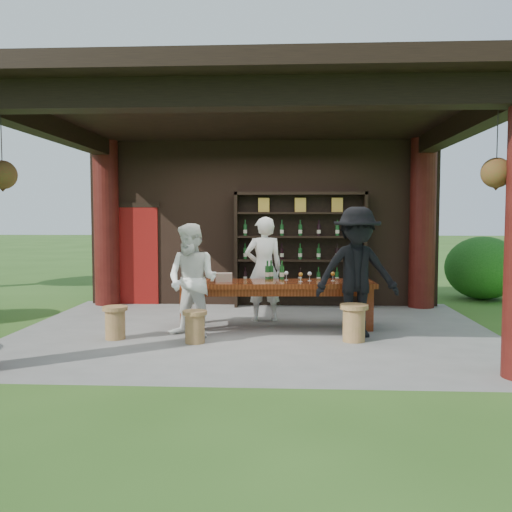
# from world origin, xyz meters

# --- Properties ---
(ground) EXTENTS (90.00, 90.00, 0.00)m
(ground) POSITION_xyz_m (0.00, 0.00, 0.00)
(ground) COLOR #2D5119
(ground) RESTS_ON ground
(pavilion) EXTENTS (7.50, 6.00, 3.60)m
(pavilion) POSITION_xyz_m (-0.01, 0.43, 2.13)
(pavilion) COLOR slate
(pavilion) RESTS_ON ground
(wine_shelf) EXTENTS (2.58, 0.39, 2.27)m
(wine_shelf) POSITION_xyz_m (0.76, 2.45, 1.14)
(wine_shelf) COLOR black
(wine_shelf) RESTS_ON ground
(tasting_table) EXTENTS (3.17, 1.03, 0.75)m
(tasting_table) POSITION_xyz_m (0.33, 0.32, 0.63)
(tasting_table) COLOR #5B200D
(tasting_table) RESTS_ON ground
(stool_near_left) EXTENTS (0.35, 0.35, 0.46)m
(stool_near_left) POSITION_xyz_m (-0.79, -0.88, 0.25)
(stool_near_left) COLOR olive
(stool_near_left) RESTS_ON ground
(stool_near_right) EXTENTS (0.41, 0.41, 0.53)m
(stool_near_right) POSITION_xyz_m (1.46, -0.65, 0.28)
(stool_near_right) COLOR olive
(stool_near_right) RESTS_ON ground
(stool_far_left) EXTENTS (0.37, 0.37, 0.48)m
(stool_far_left) POSITION_xyz_m (-2.00, -0.68, 0.25)
(stool_far_left) COLOR olive
(stool_far_left) RESTS_ON ground
(host) EXTENTS (0.73, 0.56, 1.78)m
(host) POSITION_xyz_m (0.10, 0.93, 0.89)
(host) COLOR white
(host) RESTS_ON ground
(guest_woman) EXTENTS (1.00, 0.89, 1.69)m
(guest_woman) POSITION_xyz_m (-0.89, -0.46, 0.84)
(guest_woman) COLOR white
(guest_woman) RESTS_ON ground
(guest_man) EXTENTS (1.35, 0.91, 1.93)m
(guest_man) POSITION_xyz_m (1.54, -0.31, 0.97)
(guest_man) COLOR black
(guest_man) RESTS_ON ground
(table_bottles) EXTENTS (0.32, 0.14, 0.31)m
(table_bottles) POSITION_xyz_m (0.28, 0.63, 0.90)
(table_bottles) COLOR #194C1E
(table_bottles) RESTS_ON tasting_table
(table_glasses) EXTENTS (1.04, 0.28, 0.15)m
(table_glasses) POSITION_xyz_m (0.96, 0.40, 0.82)
(table_glasses) COLOR silver
(table_glasses) RESTS_ON tasting_table
(napkin_basket) EXTENTS (0.27, 0.20, 0.14)m
(napkin_basket) POSITION_xyz_m (-0.50, 0.20, 0.82)
(napkin_basket) COLOR #BF6672
(napkin_basket) RESTS_ON tasting_table
(shrubs) EXTENTS (13.56, 7.67, 1.36)m
(shrubs) POSITION_xyz_m (0.86, 0.50, 0.56)
(shrubs) COLOR #194C14
(shrubs) RESTS_ON ground
(trees) EXTENTS (21.89, 10.36, 4.80)m
(trees) POSITION_xyz_m (3.80, 1.17, 3.37)
(trees) COLOR #3F2819
(trees) RESTS_ON ground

